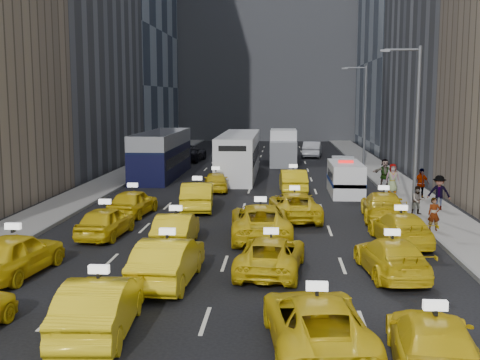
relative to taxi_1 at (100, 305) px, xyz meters
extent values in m
plane|color=black|center=(2.71, 5.10, -0.79)|extent=(160.00, 160.00, 0.00)
cube|color=gray|center=(-7.79, 30.10, -0.71)|extent=(3.00, 90.00, 0.15)
cube|color=gray|center=(13.21, 30.10, -0.71)|extent=(3.00, 90.00, 0.15)
cube|color=slate|center=(-6.34, 30.10, -0.70)|extent=(0.15, 90.00, 0.18)
cube|color=slate|center=(11.76, 30.10, -0.70)|extent=(0.15, 90.00, 0.18)
cube|color=slate|center=(2.71, 77.10, 19.21)|extent=(30.00, 12.00, 40.00)
cylinder|color=#595B60|center=(12.01, 17.10, 3.71)|extent=(0.20, 0.20, 9.00)
cylinder|color=#595B60|center=(11.11, 17.10, 8.01)|extent=(1.80, 0.12, 0.12)
cube|color=slate|center=(10.21, 17.10, 7.96)|extent=(0.50, 0.22, 0.12)
cylinder|color=#595B60|center=(12.01, 37.10, 3.71)|extent=(0.20, 0.20, 9.00)
cylinder|color=#595B60|center=(11.11, 37.10, 8.01)|extent=(1.80, 0.12, 0.12)
cube|color=slate|center=(10.21, 37.10, 7.96)|extent=(0.50, 0.22, 0.12)
imported|color=gold|center=(0.00, 0.00, 0.00)|extent=(1.97, 4.88, 1.58)
imported|color=gold|center=(5.77, -0.64, -0.07)|extent=(2.95, 5.43, 1.44)
imported|color=gold|center=(8.41, -1.74, -0.09)|extent=(2.48, 5.01, 1.40)
imported|color=gold|center=(-4.62, 4.97, 0.01)|extent=(2.45, 4.90, 1.60)
imported|color=gold|center=(1.00, 4.51, 0.01)|extent=(1.95, 4.96, 1.61)
imported|color=gold|center=(4.51, 6.03, -0.12)|extent=(2.70, 4.99, 1.33)
imported|color=gold|center=(8.83, 5.95, -0.10)|extent=(2.39, 4.89, 1.37)
imported|color=gold|center=(-3.12, 11.09, -0.07)|extent=(2.01, 4.32, 1.43)
imported|color=gold|center=(0.37, 9.73, -0.07)|extent=(1.59, 4.38, 1.43)
imported|color=gold|center=(3.94, 11.40, 0.00)|extent=(3.01, 5.83, 1.57)
imported|color=gold|center=(10.05, 10.66, -0.09)|extent=(2.40, 4.98, 1.40)
imported|color=gold|center=(-3.09, 16.10, -0.06)|extent=(2.18, 4.43, 1.45)
imported|color=gold|center=(0.15, 17.95, 0.01)|extent=(2.15, 5.00, 1.60)
imported|color=gold|center=(5.57, 15.68, -0.06)|extent=(2.88, 5.42, 1.45)
imported|color=gold|center=(10.17, 15.83, -0.05)|extent=(2.47, 5.27, 1.49)
imported|color=gold|center=(0.46, 24.81, -0.11)|extent=(2.03, 4.13, 1.35)
imported|color=gold|center=(5.67, 24.57, 0.00)|extent=(1.90, 4.85, 1.57)
cube|color=silver|center=(9.08, 24.00, 0.26)|extent=(2.54, 5.44, 2.10)
cylinder|color=black|center=(8.23, 22.27, -0.37)|extent=(0.28, 0.84, 0.84)
cylinder|color=black|center=(9.93, 22.27, -0.37)|extent=(0.28, 0.84, 0.84)
cylinder|color=black|center=(8.23, 25.73, -0.37)|extent=(0.28, 0.84, 0.84)
cylinder|color=black|center=(9.93, 25.73, -0.37)|extent=(0.28, 0.84, 0.84)
cube|color=navy|center=(9.08, 24.00, 0.12)|extent=(2.57, 5.44, 0.24)
cube|color=red|center=(9.08, 24.00, 1.39)|extent=(0.99, 0.43, 0.15)
cube|color=black|center=(-4.64, 31.95, 0.99)|extent=(3.95, 12.42, 3.55)
cylinder|color=black|center=(-5.88, 26.75, -0.24)|extent=(0.28, 1.10, 1.10)
cylinder|color=black|center=(-3.41, 26.75, -0.24)|extent=(0.28, 1.10, 1.10)
cylinder|color=black|center=(-5.88, 37.16, -0.24)|extent=(0.28, 1.10, 1.10)
cylinder|color=black|center=(-3.41, 37.16, -0.24)|extent=(0.28, 1.10, 1.10)
cube|color=silver|center=(1.50, 32.47, 0.93)|extent=(3.62, 13.44, 3.43)
cylinder|color=black|center=(0.27, 26.73, -0.24)|extent=(0.28, 1.10, 1.10)
cylinder|color=black|center=(2.74, 26.73, -0.24)|extent=(0.28, 1.10, 1.10)
cylinder|color=black|center=(0.27, 38.22, -0.24)|extent=(0.28, 1.10, 1.10)
cylinder|color=black|center=(2.74, 38.22, -0.24)|extent=(0.28, 1.10, 1.10)
cube|color=white|center=(5.08, 41.36, 0.83)|extent=(3.33, 7.36, 3.25)
cylinder|color=black|center=(4.01, 38.71, -0.24)|extent=(0.28, 1.10, 1.10)
cylinder|color=black|center=(6.14, 38.71, -0.24)|extent=(0.28, 1.10, 1.10)
cylinder|color=black|center=(4.01, 44.01, -0.24)|extent=(0.28, 1.10, 1.10)
cylinder|color=black|center=(6.14, 44.01, -0.24)|extent=(0.28, 1.10, 1.10)
imported|color=#A0A3A7|center=(9.85, 33.68, 0.03)|extent=(2.11, 5.11, 1.65)
imported|color=black|center=(-4.26, 43.73, 0.01)|extent=(3.13, 5.96, 1.60)
imported|color=slate|center=(5.59, 52.94, -0.12)|extent=(1.92, 4.62, 1.33)
imported|color=black|center=(1.48, 47.57, -0.02)|extent=(1.93, 4.58, 1.55)
imported|color=#A1A3A9|center=(8.17, 48.65, 0.05)|extent=(2.33, 5.24, 1.67)
imported|color=gray|center=(12.01, 12.83, 0.14)|extent=(0.58, 0.38, 1.56)
imported|color=gray|center=(12.15, 16.73, 0.12)|extent=(0.77, 0.47, 1.52)
imported|color=gray|center=(13.60, 18.19, 0.32)|extent=(1.34, 0.92, 1.92)
imported|color=gray|center=(13.37, 21.56, 0.32)|extent=(1.22, 0.85, 1.91)
imported|color=gray|center=(12.15, 24.18, 0.30)|extent=(0.93, 0.53, 1.88)
imported|color=gray|center=(12.14, 27.11, 0.31)|extent=(1.78, 0.60, 1.90)
camera|label=1|loc=(4.83, -15.30, 5.60)|focal=45.00mm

